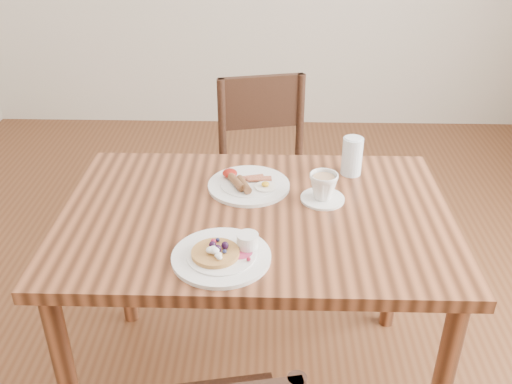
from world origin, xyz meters
TOP-DOWN VIEW (x-y plane):
  - ground at (0.00, 0.00)m, footprint 5.00×5.00m
  - dining_table at (0.00, 0.00)m, footprint 1.20×0.80m
  - chair_far at (0.03, 0.78)m, footprint 0.50×0.50m
  - pancake_plate at (-0.08, -0.24)m, footprint 0.27×0.27m
  - breakfast_plate at (-0.03, 0.15)m, footprint 0.27×0.27m
  - teacup_saucer at (0.21, 0.08)m, footprint 0.14×0.14m
  - water_glass at (0.32, 0.26)m, footprint 0.07×0.07m

SIDE VIEW (x-z plane):
  - ground at x=0.00m, z-range 0.00..0.00m
  - chair_far at x=0.03m, z-range 0.05..0.93m
  - dining_table at x=0.00m, z-range 0.28..1.03m
  - breakfast_plate at x=-0.03m, z-range 0.74..0.78m
  - pancake_plate at x=-0.08m, z-range 0.74..0.79m
  - teacup_saucer at x=0.21m, z-range 0.75..0.84m
  - water_glass at x=0.32m, z-range 0.75..0.88m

